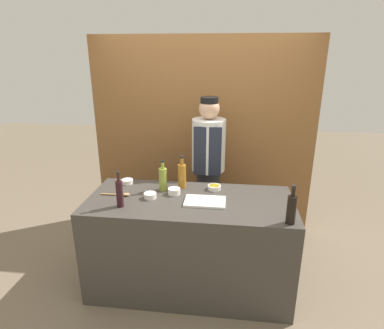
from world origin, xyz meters
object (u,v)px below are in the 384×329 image
sauce_bowl_brown (150,195)px  bottle_amber (182,175)px  cutting_board (205,202)px  bottle_soy (292,209)px  sauce_bowl_yellow (214,187)px  sauce_bowl_purple (174,191)px  sauce_bowl_red (127,181)px  chef_center (208,168)px  bottle_oil (163,178)px  bottle_wine (120,193)px  wooden_spoon (120,194)px

sauce_bowl_brown → bottle_amber: 0.39m
cutting_board → bottle_soy: bottle_soy is taller
sauce_bowl_brown → cutting_board: (0.51, -0.03, -0.02)m
sauce_bowl_yellow → sauce_bowl_purple: bearing=-157.1°
sauce_bowl_purple → sauce_bowl_red: (-0.52, 0.20, -0.01)m
sauce_bowl_purple → cutting_board: bearing=-25.4°
sauce_bowl_purple → chef_center: bearing=69.4°
sauce_bowl_yellow → bottle_oil: 0.51m
sauce_bowl_brown → bottle_oil: (0.08, 0.20, 0.09)m
sauce_bowl_red → bottle_wine: (0.10, -0.51, 0.10)m
wooden_spoon → sauce_bowl_brown: bearing=-3.0°
wooden_spoon → chef_center: size_ratio=0.16×
bottle_wine → sauce_bowl_purple: bearing=36.3°
sauce_bowl_purple → cutting_board: size_ratio=0.32×
bottle_amber → wooden_spoon: size_ratio=1.17×
bottle_soy → bottle_oil: bottle_soy is taller
sauce_bowl_brown → bottle_wine: 0.31m
sauce_bowl_purple → chef_center: (0.27, 0.72, -0.01)m
bottle_oil → bottle_wine: bearing=-127.0°
cutting_board → bottle_soy: bearing=-22.3°
sauce_bowl_yellow → wooden_spoon: sauce_bowl_yellow is taller
bottle_oil → wooden_spoon: 0.43m
bottle_amber → sauce_bowl_brown: bearing=-132.0°
bottle_wine → bottle_amber: bearing=45.3°
bottle_amber → bottle_soy: bearing=-32.1°
sauce_bowl_red → bottle_amber: size_ratio=0.35×
sauce_bowl_yellow → sauce_bowl_red: bearing=177.1°
sauce_bowl_red → chef_center: (0.79, 0.52, -0.00)m
sauce_bowl_brown → bottle_soy: (1.20, -0.31, 0.10)m
bottle_oil → wooden_spoon: size_ratio=1.09×
sauce_bowl_brown → chef_center: 0.96m
sauce_bowl_purple → bottle_soy: bearing=-23.3°
sauce_bowl_purple → sauce_bowl_yellow: 0.40m
wooden_spoon → bottle_soy: bearing=-12.4°
sauce_bowl_yellow → bottle_amber: bearing=178.1°
cutting_board → chef_center: chef_center is taller
sauce_bowl_brown → bottle_wine: size_ratio=0.35×
sauce_bowl_brown → sauce_bowl_red: sauce_bowl_brown is taller
bottle_amber → bottle_wine: bottle_amber is taller
sauce_bowl_brown → bottle_soy: bearing=-14.7°
sauce_bowl_red → bottle_soy: (1.52, -0.63, 0.10)m
bottle_amber → wooden_spoon: 0.62m
sauce_bowl_red → chef_center: chef_center is taller
bottle_soy → chef_center: size_ratio=0.18×
bottle_amber → bottle_oil: bearing=-154.9°
cutting_board → bottle_amber: size_ratio=1.11×
sauce_bowl_brown → bottle_amber: bearing=48.0°
sauce_bowl_purple → bottle_amber: (0.05, 0.17, 0.10)m
sauce_bowl_yellow → wooden_spoon: bearing=-163.7°
sauce_bowl_yellow → cutting_board: size_ratio=0.35×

